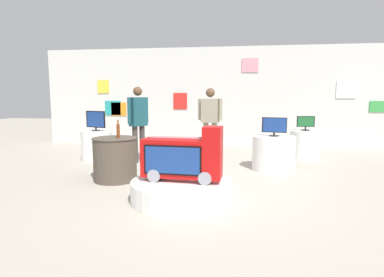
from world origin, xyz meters
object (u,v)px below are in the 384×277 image
Objects in this scene: display_pedestal_center_rear at (97,145)px; display_pedestal_right_rear at (273,153)px; shopper_browsing_near_truck at (210,119)px; tv_on_center_rear at (96,120)px; tv_on_right_rear at (274,126)px; shopper_browsing_rear at (138,119)px; side_table_round at (115,159)px; tv_on_left_rear at (306,123)px; display_pedestal_left_rear at (305,145)px; novelty_firetruck_tv at (183,158)px; main_display_pedestal at (182,191)px; bottle_on_side_table at (118,131)px.

display_pedestal_center_rear is 0.82× the size of display_pedestal_right_rear.
tv_on_center_rear is at bearing -176.42° from shopper_browsing_near_truck.
shopper_browsing_rear is (-2.92, 0.33, 0.10)m from tv_on_right_rear.
side_table_round is at bearing -155.80° from display_pedestal_right_rear.
display_pedestal_right_rear is (-0.84, -1.20, -0.52)m from tv_on_left_rear.
shopper_browsing_near_truck is at bearing -164.06° from display_pedestal_left_rear.
display_pedestal_center_rear is at bearing 133.55° from novelty_firetruck_tv.
display_pedestal_left_rear is 1.67× the size of tv_on_left_rear.
tv_on_left_rear reaches higher than display_pedestal_right_rear.
tv_on_center_rear reaches higher than tv_on_right_rear.
tv_on_center_rear is at bearing -170.76° from tv_on_left_rear.
main_display_pedestal is 4.19m from tv_on_left_rear.
tv_on_right_rear is (1.48, 2.21, 0.74)m from main_display_pedestal.
tv_on_center_rear is at bearing -70.49° from display_pedestal_center_rear.
display_pedestal_left_rear is 1.28× the size of tv_on_center_rear.
tv_on_left_rear is (2.30, 3.43, 0.25)m from novelty_firetruck_tv.
display_pedestal_right_rear is (1.48, 2.21, 0.20)m from main_display_pedestal.
display_pedestal_right_rear is 0.54m from tv_on_right_rear.
display_pedestal_center_rear is at bearing -170.81° from tv_on_left_rear.
shopper_browsing_near_truck reaches higher than tv_on_right_rear.
tv_on_right_rear is at bearing 56.12° from main_display_pedestal.
bottle_on_side_table reaches higher than display_pedestal_left_rear.
display_pedestal_right_rear is at bearing -124.78° from tv_on_left_rear.
tv_on_left_rear is 0.48× the size of display_pedestal_right_rear.
tv_on_left_rear reaches higher than display_pedestal_left_rear.
tv_on_left_rear is 0.84× the size of tv_on_right_rear.
side_table_round is at bearing -87.12° from shopper_browsing_rear.
novelty_firetruck_tv is 3.57× the size of bottle_on_side_table.
tv_on_right_rear is (-0.84, -1.21, 0.02)m from tv_on_left_rear.
tv_on_center_rear is at bearing 174.77° from shopper_browsing_rear.
shopper_browsing_near_truck is (0.12, 2.81, 0.36)m from novelty_firetruck_tv.
display_pedestal_left_rear is 0.81× the size of display_pedestal_right_rear.
tv_on_center_rear is at bearing 173.89° from tv_on_right_rear.
shopper_browsing_rear reaches higher than tv_on_center_rear.
bottle_on_side_table is at bearing -144.95° from display_pedestal_left_rear.
display_pedestal_center_rear is at bearing 174.55° from shopper_browsing_rear.
shopper_browsing_rear reaches higher than display_pedestal_center_rear.
side_table_round reaches higher than display_pedestal_center_rear.
main_display_pedestal is at bearing -124.13° from display_pedestal_left_rear.
tv_on_left_rear is at bearing 35.01° from bottle_on_side_table.
shopper_browsing_near_truck is at bearing 9.37° from shopper_browsing_rear.
tv_on_center_rear is 1.67× the size of bottle_on_side_table.
tv_on_right_rear is at bearing -124.66° from tv_on_left_rear.
shopper_browsing_rear is at bearing 173.57° from tv_on_right_rear.
novelty_firetruck_tv is 2.35× the size of tv_on_right_rear.
side_table_round is at bearing 145.50° from main_display_pedestal.
shopper_browsing_rear reaches higher than shopper_browsing_near_truck.
display_pedestal_right_rear is 1.75× the size of tv_on_right_rear.
tv_on_right_rear is (0.00, -0.00, 0.54)m from display_pedestal_right_rear.
display_pedestal_left_rear is at bearing 9.24° from display_pedestal_center_rear.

